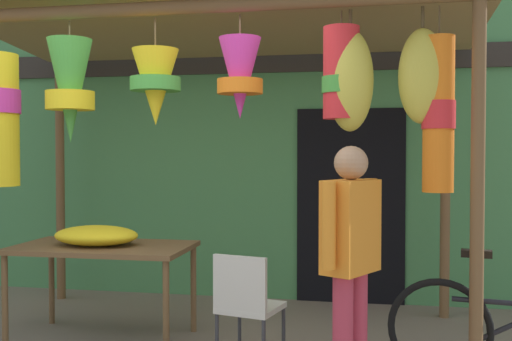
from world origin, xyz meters
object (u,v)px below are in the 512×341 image
object	(u,v)px
folding_chair	(246,301)
vendor_in_orange	(351,249)
display_table	(103,254)
flower_heap_on_table	(98,236)

from	to	relation	value
folding_chair	vendor_in_orange	bearing A→B (deg)	-20.04
folding_chair	vendor_in_orange	xyz separation A→B (m)	(0.74, -0.27, 0.44)
display_table	vendor_in_orange	xyz separation A→B (m)	(2.05, -0.76, 0.23)
display_table	flower_heap_on_table	distance (m)	0.16
display_table	folding_chair	size ratio (longest dim) A/B	1.71
display_table	flower_heap_on_table	world-z (taller)	flower_heap_on_table
flower_heap_on_table	vendor_in_orange	bearing A→B (deg)	-19.51
flower_heap_on_table	folding_chair	bearing A→B (deg)	-19.22
display_table	flower_heap_on_table	xyz separation A→B (m)	(-0.03, -0.03, 0.16)
flower_heap_on_table	display_table	bearing A→B (deg)	37.77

